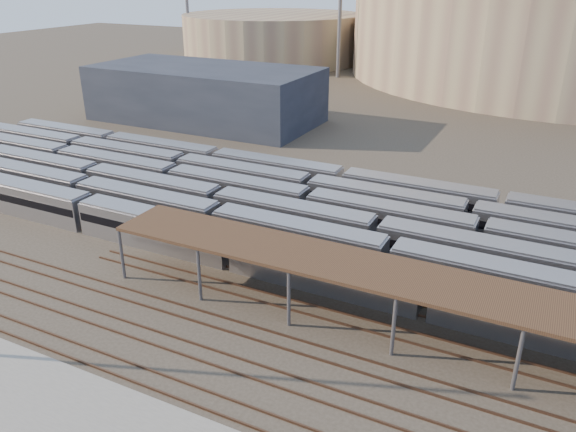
{
  "coord_description": "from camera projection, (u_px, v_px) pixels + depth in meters",
  "views": [
    {
      "loc": [
        26.03,
        -32.86,
        26.42
      ],
      "look_at": [
        3.76,
        12.0,
        4.4
      ],
      "focal_mm": 35.0,
      "sensor_mm": 36.0,
      "label": 1
    }
  ],
  "objects": [
    {
      "name": "inspection_shed",
      "position": [
        465.0,
        294.0,
        40.49
      ],
      "size": [
        60.3,
        6.0,
        5.3
      ],
      "color": "slate",
      "rests_on": "ground"
    },
    {
      "name": "service_building",
      "position": [
        205.0,
        94.0,
        105.51
      ],
      "size": [
        42.0,
        20.0,
        10.0
      ],
      "primitive_type": "cube",
      "color": "#1E232D",
      "rests_on": "ground"
    },
    {
      "name": "empty_tracks",
      "position": [
        149.0,
        336.0,
        44.04
      ],
      "size": [
        170.0,
        9.62,
        0.18
      ],
      "color": "#4C3323",
      "rests_on": "ground"
    },
    {
      "name": "subway_trains",
      "position": [
        274.0,
        209.0,
        63.1
      ],
      "size": [
        122.25,
        23.9,
        3.6
      ],
      "color": "#A4A4A9",
      "rests_on": "ground"
    },
    {
      "name": "secondary_arena",
      "position": [
        273.0,
        37.0,
        176.37
      ],
      "size": [
        56.0,
        56.0,
        14.0
      ],
      "primitive_type": "cylinder",
      "color": "gray",
      "rests_on": "ground"
    },
    {
      "name": "ground",
      "position": [
        187.0,
        305.0,
        48.17
      ],
      "size": [
        420.0,
        420.0,
        0.0
      ],
      "primitive_type": "plane",
      "color": "#383026",
      "rests_on": "ground"
    }
  ]
}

